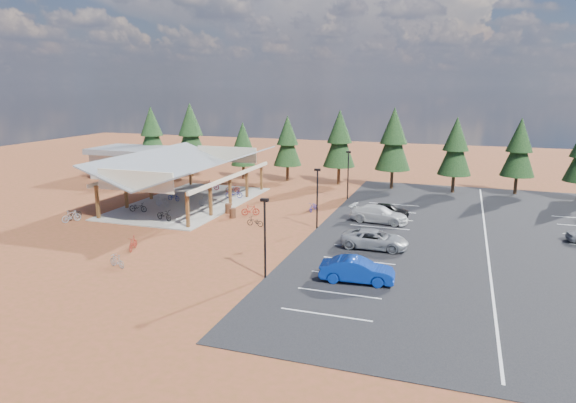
% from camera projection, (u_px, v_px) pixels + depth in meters
% --- Properties ---
extents(ground, '(140.00, 140.00, 0.00)m').
position_uv_depth(ground, '(253.00, 229.00, 43.23)').
color(ground, brown).
rests_on(ground, ground).
extents(asphalt_lot, '(27.00, 44.00, 0.04)m').
position_uv_depth(asphalt_lot, '(486.00, 240.00, 40.15)').
color(asphalt_lot, black).
rests_on(asphalt_lot, ground).
extents(concrete_pad, '(10.60, 18.60, 0.10)m').
position_uv_depth(concrete_pad, '(190.00, 203.00, 52.83)').
color(concrete_pad, gray).
rests_on(concrete_pad, ground).
extents(bike_pavilion, '(11.65, 19.40, 4.97)m').
position_uv_depth(bike_pavilion, '(188.00, 166.00, 51.98)').
color(bike_pavilion, '#502F16').
rests_on(bike_pavilion, concrete_pad).
extents(outbuilding, '(11.00, 7.00, 3.90)m').
position_uv_depth(outbuilding, '(136.00, 162.00, 66.94)').
color(outbuilding, '#ADA593').
rests_on(outbuilding, ground).
extents(lamp_post_0, '(0.50, 0.25, 5.14)m').
position_uv_depth(lamp_post_0, '(265.00, 233.00, 31.76)').
color(lamp_post_0, black).
rests_on(lamp_post_0, ground).
extents(lamp_post_1, '(0.50, 0.25, 5.14)m').
position_uv_depth(lamp_post_1, '(317.00, 194.00, 42.83)').
color(lamp_post_1, black).
rests_on(lamp_post_1, ground).
extents(lamp_post_2, '(0.50, 0.25, 5.14)m').
position_uv_depth(lamp_post_2, '(348.00, 172.00, 53.90)').
color(lamp_post_2, black).
rests_on(lamp_post_2, ground).
extents(trash_bin_0, '(0.60, 0.60, 0.90)m').
position_uv_depth(trash_bin_0, '(233.00, 213.00, 46.86)').
color(trash_bin_0, '#4D2D1B').
rests_on(trash_bin_0, ground).
extents(trash_bin_1, '(0.60, 0.60, 0.90)m').
position_uv_depth(trash_bin_1, '(228.00, 208.00, 48.61)').
color(trash_bin_1, '#4D2D1B').
rests_on(trash_bin_1, ground).
extents(pine_0, '(3.90, 3.90, 9.10)m').
position_uv_depth(pine_0, '(152.00, 132.00, 69.92)').
color(pine_0, '#382314').
rests_on(pine_0, ground).
extents(pine_1, '(4.14, 4.14, 9.64)m').
position_uv_depth(pine_1, '(191.00, 132.00, 66.83)').
color(pine_1, '#382314').
rests_on(pine_1, ground).
extents(pine_2, '(3.13, 3.13, 7.28)m').
position_uv_depth(pine_2, '(243.00, 144.00, 65.47)').
color(pine_2, '#382314').
rests_on(pine_2, ground).
extents(pine_3, '(3.52, 3.52, 8.20)m').
position_uv_depth(pine_3, '(288.00, 141.00, 63.88)').
color(pine_3, '#382314').
rests_on(pine_3, ground).
extents(pine_4, '(3.88, 3.88, 9.04)m').
position_uv_depth(pine_4, '(339.00, 139.00, 61.60)').
color(pine_4, '#382314').
rests_on(pine_4, ground).
extents(pine_5, '(4.06, 4.06, 9.45)m').
position_uv_depth(pine_5, '(394.00, 139.00, 58.69)').
color(pine_5, '#382314').
rests_on(pine_5, ground).
extents(pine_6, '(3.66, 3.66, 8.52)m').
position_uv_depth(pine_6, '(456.00, 147.00, 56.69)').
color(pine_6, '#382314').
rests_on(pine_6, ground).
extents(pine_7, '(3.64, 3.64, 8.47)m').
position_uv_depth(pine_7, '(519.00, 148.00, 55.92)').
color(pine_7, '#382314').
rests_on(pine_7, ground).
extents(bike_0, '(1.84, 0.84, 0.93)m').
position_uv_depth(bike_0, '(138.00, 207.00, 48.65)').
color(bike_0, black).
rests_on(bike_0, concrete_pad).
extents(bike_1, '(1.82, 0.86, 1.05)m').
position_uv_depth(bike_1, '(162.00, 202.00, 50.68)').
color(bike_1, '#999CA1').
rests_on(bike_1, concrete_pad).
extents(bike_2, '(1.64, 0.88, 0.82)m').
position_uv_depth(bike_2, '(174.00, 197.00, 53.36)').
color(bike_2, navy).
rests_on(bike_2, concrete_pad).
extents(bike_3, '(1.80, 0.58, 1.07)m').
position_uv_depth(bike_3, '(212.00, 185.00, 58.84)').
color(bike_3, maroon).
rests_on(bike_3, concrete_pad).
extents(bike_4, '(1.96, 1.20, 0.97)m').
position_uv_depth(bike_4, '(164.00, 215.00, 45.61)').
color(bike_4, black).
rests_on(bike_4, concrete_pad).
extents(bike_5, '(1.83, 0.78, 1.07)m').
position_uv_depth(bike_5, '(206.00, 202.00, 50.65)').
color(bike_5, gray).
rests_on(bike_5, concrete_pad).
extents(bike_6, '(1.89, 1.18, 0.94)m').
position_uv_depth(bike_6, '(234.00, 194.00, 54.63)').
color(bike_6, navy).
rests_on(bike_6, concrete_pad).
extents(bike_7, '(1.65, 0.92, 0.96)m').
position_uv_depth(bike_7, '(233.00, 188.00, 57.42)').
color(bike_7, maroon).
rests_on(bike_7, concrete_pad).
extents(bike_8, '(0.61, 1.71, 0.89)m').
position_uv_depth(bike_8, '(75.00, 214.00, 46.43)').
color(bike_8, black).
rests_on(bike_8, ground).
extents(bike_9, '(1.22, 1.78, 1.05)m').
position_uv_depth(bike_9, '(71.00, 216.00, 45.46)').
color(bike_9, '#9B9DA3').
rests_on(bike_9, ground).
extents(bike_11, '(1.00, 1.82, 1.05)m').
position_uv_depth(bike_11, '(133.00, 243.00, 37.74)').
color(bike_11, maroon).
rests_on(bike_11, ground).
extents(bike_13, '(1.54, 0.83, 0.89)m').
position_uv_depth(bike_13, '(117.00, 261.00, 34.20)').
color(bike_13, gray).
rests_on(bike_13, ground).
extents(bike_14, '(0.71, 1.69, 0.86)m').
position_uv_depth(bike_14, '(313.00, 207.00, 49.36)').
color(bike_14, '#181D96').
rests_on(bike_14, ground).
extents(bike_15, '(1.75, 1.09, 1.02)m').
position_uv_depth(bike_15, '(250.00, 210.00, 47.74)').
color(bike_15, '#9C180F').
rests_on(bike_15, ground).
extents(bike_16, '(1.61, 0.75, 0.81)m').
position_uv_depth(bike_16, '(255.00, 222.00, 44.13)').
color(bike_16, black).
rests_on(bike_16, ground).
extents(car_1, '(4.70, 2.00, 1.51)m').
position_uv_depth(car_1, '(357.00, 270.00, 31.51)').
color(car_1, navy).
rests_on(car_1, asphalt_lot).
extents(car_2, '(4.95, 2.29, 1.37)m').
position_uv_depth(car_2, '(375.00, 239.00, 38.02)').
color(car_2, gray).
rests_on(car_2, asphalt_lot).
extents(car_3, '(5.29, 2.62, 1.48)m').
position_uv_depth(car_3, '(379.00, 214.00, 45.15)').
color(car_3, silver).
rests_on(car_3, asphalt_lot).
extents(car_4, '(3.98, 1.76, 1.33)m').
position_uv_depth(car_4, '(388.00, 210.00, 46.84)').
color(car_4, black).
rests_on(car_4, asphalt_lot).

